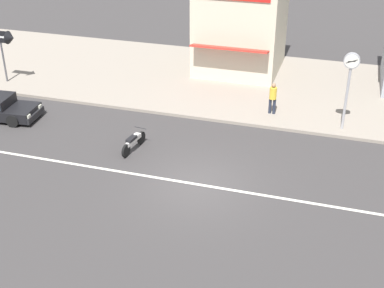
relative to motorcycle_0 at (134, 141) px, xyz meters
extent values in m
plane|color=#383535|center=(3.40, -1.84, -0.42)|extent=(160.00, 160.00, 0.00)
cube|color=silver|center=(3.40, -1.84, -0.42)|extent=(50.40, 0.14, 0.01)
cube|color=gray|center=(3.40, 8.64, -0.35)|extent=(68.00, 10.00, 0.15)
cube|color=black|center=(-5.53, 1.26, -0.12)|extent=(0.26, 1.59, 0.28)
cube|color=white|center=(-5.61, 1.82, 0.09)|extent=(0.10, 0.25, 0.14)
cube|color=white|center=(-5.51, 0.69, 0.09)|extent=(0.10, 0.25, 0.14)
cylinder|color=black|center=(-6.36, 1.96, -0.12)|extent=(0.62, 0.27, 0.60)
cylinder|color=black|center=(-6.22, 0.42, -0.12)|extent=(0.62, 0.27, 0.60)
cylinder|color=black|center=(0.08, 0.62, -0.14)|extent=(0.17, 0.57, 0.56)
cylinder|color=black|center=(-0.09, -0.66, -0.14)|extent=(0.17, 0.57, 0.56)
cube|color=silver|center=(0.00, -0.02, 0.06)|extent=(0.29, 1.10, 0.18)
cube|color=black|center=(-0.02, -0.18, 0.20)|extent=(0.32, 0.61, 0.12)
ellipsoid|color=silver|center=(0.03, 0.21, 0.18)|extent=(0.29, 0.43, 0.22)
cylinder|color=#232326|center=(0.08, 0.59, 0.36)|extent=(0.56, 0.11, 0.03)
cylinder|color=#9E9EA3|center=(8.40, 4.38, 1.18)|extent=(0.12, 0.12, 2.90)
cylinder|color=#9E9EA3|center=(8.40, 4.38, 2.97)|extent=(0.69, 0.18, 0.69)
cylinder|color=white|center=(8.40, 4.29, 2.97)|extent=(0.61, 0.02, 0.61)
cylinder|color=white|center=(8.40, 4.48, 2.97)|extent=(0.61, 0.02, 0.61)
cube|color=black|center=(8.40, 4.28, 2.97)|extent=(0.31, 0.01, 0.08)
cube|color=black|center=(8.40, 4.27, 2.97)|extent=(0.47, 0.01, 0.21)
cylinder|color=#4C4C51|center=(-9.60, 4.97, 0.83)|extent=(0.10, 0.10, 2.21)
cone|color=black|center=(-8.89, 4.93, 2.26)|extent=(0.36, 0.70, 0.70)
cylinder|color=#232838|center=(4.96, 5.08, 0.11)|extent=(0.14, 0.14, 0.76)
cylinder|color=#232838|center=(5.16, 5.08, 0.11)|extent=(0.14, 0.14, 0.76)
cylinder|color=gold|center=(5.06, 5.08, 0.78)|extent=(0.34, 0.34, 0.57)
sphere|color=#997051|center=(5.06, 5.08, 1.17)|extent=(0.21, 0.21, 0.21)
cube|color=beige|center=(2.20, 10.74, 2.24)|extent=(4.58, 4.77, 5.02)
cube|color=red|center=(2.20, 8.01, 1.78)|extent=(4.13, 0.90, 0.28)
camera|label=1|loc=(8.22, -18.44, 10.66)|focal=50.00mm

